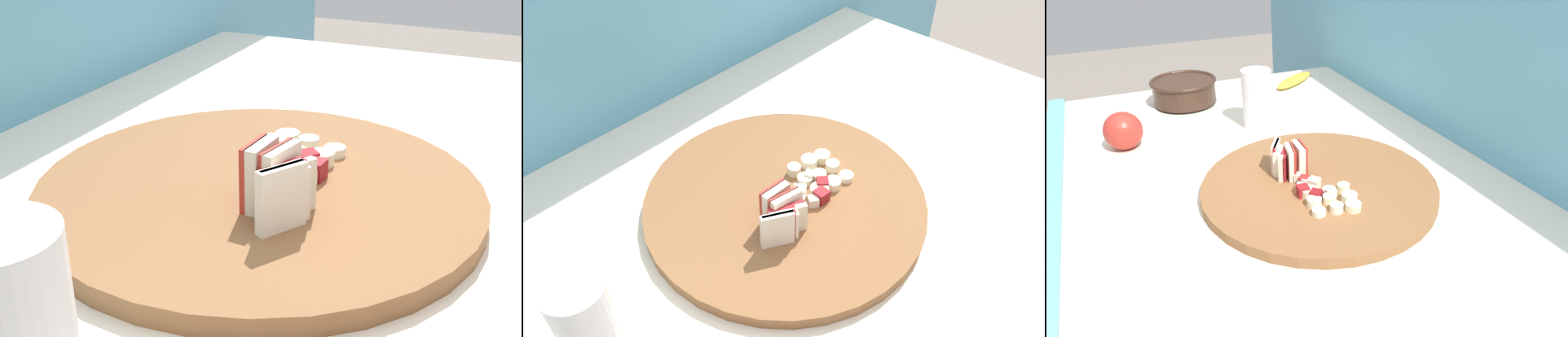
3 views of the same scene
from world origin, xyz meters
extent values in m
cylinder|color=brown|center=(0.03, 0.05, 0.93)|extent=(0.43, 0.43, 0.02)
cube|color=maroon|center=(-0.04, 0.00, 0.97)|extent=(0.04, 0.03, 0.06)
cube|color=white|center=(-0.04, 0.00, 0.97)|extent=(0.05, 0.03, 0.06)
cube|color=maroon|center=(-0.02, 0.01, 0.96)|extent=(0.04, 0.03, 0.05)
cube|color=white|center=(-0.03, 0.00, 0.96)|extent=(0.04, 0.03, 0.05)
cube|color=maroon|center=(-0.01, 0.01, 0.96)|extent=(0.04, 0.02, 0.05)
cube|color=beige|center=(-0.01, 0.00, 0.96)|extent=(0.04, 0.03, 0.05)
cube|color=#B22D23|center=(-0.01, 0.02, 0.97)|extent=(0.05, 0.01, 0.06)
cube|color=beige|center=(-0.01, 0.01, 0.97)|extent=(0.05, 0.02, 0.06)
cube|color=#B22D23|center=(-0.01, 0.04, 0.97)|extent=(0.05, 0.01, 0.06)
cube|color=beige|center=(-0.01, 0.03, 0.97)|extent=(0.05, 0.02, 0.06)
cube|color=maroon|center=(0.06, 0.01, 0.95)|extent=(0.02, 0.02, 0.02)
cube|color=beige|center=(0.05, 0.04, 0.95)|extent=(0.03, 0.03, 0.02)
cube|color=#B22D23|center=(0.03, 0.03, 0.95)|extent=(0.02, 0.02, 0.01)
cube|color=beige|center=(0.05, 0.01, 0.95)|extent=(0.02, 0.02, 0.02)
cube|color=maroon|center=(0.08, 0.02, 0.95)|extent=(0.03, 0.03, 0.02)
cube|color=white|center=(0.09, 0.05, 0.95)|extent=(0.02, 0.02, 0.02)
cube|color=beige|center=(0.01, 0.02, 0.95)|extent=(0.02, 0.02, 0.02)
cube|color=#EFE5CC|center=(0.04, 0.03, 0.95)|extent=(0.02, 0.02, 0.02)
cube|color=#A32323|center=(0.03, 0.03, 0.95)|extent=(0.02, 0.02, 0.02)
cylinder|color=beige|center=(0.07, 0.02, 0.95)|extent=(0.03, 0.03, 0.02)
cylinder|color=#F4EAC6|center=(0.10, 0.01, 0.94)|extent=(0.03, 0.03, 0.01)
cylinder|color=white|center=(0.13, 0.01, 0.94)|extent=(0.02, 0.02, 0.01)
cylinder|color=#F4EAC6|center=(0.08, 0.05, 0.94)|extent=(0.02, 0.02, 0.01)
cylinder|color=beige|center=(0.10, 0.04, 0.94)|extent=(0.02, 0.02, 0.01)
cylinder|color=white|center=(0.13, 0.04, 0.94)|extent=(0.02, 0.02, 0.01)
cylinder|color=beige|center=(0.08, 0.08, 0.95)|extent=(0.02, 0.02, 0.02)
cylinder|color=white|center=(0.11, 0.07, 0.95)|extent=(0.03, 0.03, 0.02)
cylinder|color=beige|center=(0.14, 0.07, 0.94)|extent=(0.03, 0.03, 0.01)
camera|label=1|loc=(-0.51, -0.19, 1.22)|focal=46.93mm
camera|label=2|loc=(-0.38, -0.32, 1.50)|focal=35.18mm
camera|label=3|loc=(0.69, -0.26, 1.37)|focal=31.69mm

